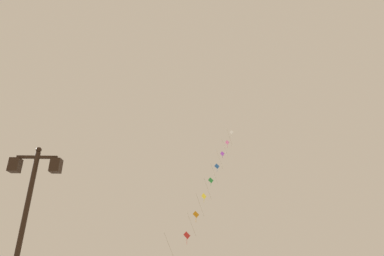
% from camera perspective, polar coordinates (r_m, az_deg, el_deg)
% --- Properties ---
extents(twin_lantern_lamp_post, '(1.44, 0.28, 4.69)m').
position_cam_1_polar(twin_lantern_lamp_post, '(9.96, -27.50, -10.88)').
color(twin_lantern_lamp_post, black).
rests_on(twin_lantern_lamp_post, ground_plane).
extents(kite_train, '(5.66, 8.76, 12.87)m').
position_cam_1_polar(kite_train, '(23.29, 3.28, -9.84)').
color(kite_train, brown).
rests_on(kite_train, ground_plane).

